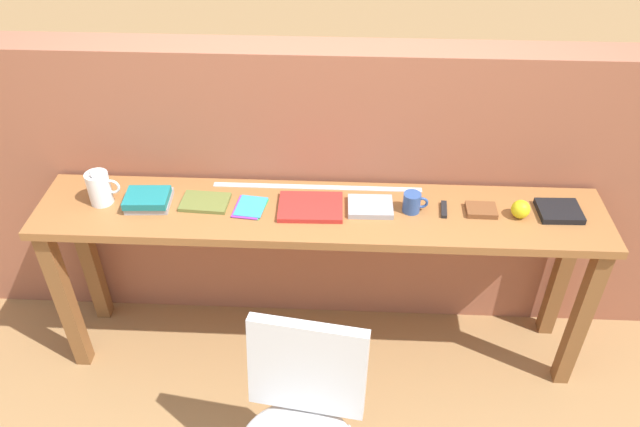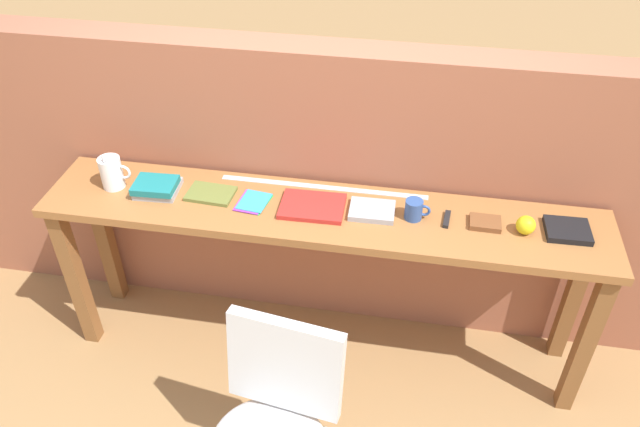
{
  "view_description": "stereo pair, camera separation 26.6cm",
  "coord_description": "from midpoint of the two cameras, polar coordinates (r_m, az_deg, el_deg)",
  "views": [
    {
      "loc": [
        0.1,
        -1.85,
        2.53
      ],
      "look_at": [
        0.0,
        0.25,
        0.9
      ],
      "focal_mm": 35.0,
      "sensor_mm": 36.0,
      "label": 1
    },
    {
      "loc": [
        0.36,
        -1.82,
        2.53
      ],
      "look_at": [
        0.0,
        0.25,
        0.9
      ],
      "focal_mm": 35.0,
      "sensor_mm": 36.0,
      "label": 2
    }
  ],
  "objects": [
    {
      "name": "ground_plane",
      "position": [
        3.14,
        -2.75,
        -16.07
      ],
      "size": [
        40.0,
        40.0,
        0.0
      ],
      "primitive_type": "plane",
      "color": "#9E7547"
    },
    {
      "name": "mug",
      "position": [
        2.69,
        5.67,
        0.9
      ],
      "size": [
        0.11,
        0.08,
        0.09
      ],
      "color": "#2D4C8C",
      "rests_on": "sideboard"
    },
    {
      "name": "pitcher_white",
      "position": [
        2.93,
        -22.01,
        2.1
      ],
      "size": [
        0.14,
        0.1,
        0.18
      ],
      "color": "white",
      "rests_on": "sideboard"
    },
    {
      "name": "book_open_centre",
      "position": [
        2.72,
        -3.67,
        0.49
      ],
      "size": [
        0.28,
        0.21,
        0.02
      ],
      "primitive_type": "cube",
      "rotation": [
        0.0,
        0.0,
        0.02
      ],
      "color": "red",
      "rests_on": "sideboard"
    },
    {
      "name": "magazine_cycling",
      "position": [
        2.82,
        -13.14,
        0.92
      ],
      "size": [
        0.22,
        0.16,
        0.02
      ],
      "primitive_type": "cube",
      "rotation": [
        0.0,
        0.0,
        -0.06
      ],
      "color": "olive",
      "rests_on": "sideboard"
    },
    {
      "name": "sideboard",
      "position": [
        2.8,
        -2.67,
        -2.06
      ],
      "size": [
        2.5,
        0.44,
        0.88
      ],
      "color": "#996033",
      "rests_on": "ground"
    },
    {
      "name": "multitool_folded",
      "position": [
        2.73,
        8.56,
        0.27
      ],
      "size": [
        0.03,
        0.11,
        0.02
      ],
      "primitive_type": "cube",
      "rotation": [
        0.0,
        0.0,
        -0.09
      ],
      "color": "black",
      "rests_on": "sideboard"
    },
    {
      "name": "sports_ball_small",
      "position": [
        2.75,
        15.28,
        0.28
      ],
      "size": [
        0.08,
        0.08,
        0.08
      ],
      "primitive_type": "sphere",
      "color": "yellow",
      "rests_on": "sideboard"
    },
    {
      "name": "book_stack_leftmost",
      "position": [
        2.87,
        -18.03,
        1.13
      ],
      "size": [
        0.2,
        0.18,
        0.06
      ],
      "color": "#9E9EA3",
      "rests_on": "sideboard"
    },
    {
      "name": "book_repair_rightmost",
      "position": [
        2.83,
        18.57,
        0.11
      ],
      "size": [
        0.19,
        0.16,
        0.03
      ],
      "primitive_type": "cube",
      "rotation": [
        0.0,
        0.0,
        0.03
      ],
      "color": "black",
      "rests_on": "sideboard"
    },
    {
      "name": "brick_wall_back",
      "position": [
        3.07,
        -2.14,
        2.06
      ],
      "size": [
        6.0,
        0.2,
        1.49
      ],
      "primitive_type": "cube",
      "color": "#9E5B42",
      "rests_on": "ground"
    },
    {
      "name": "leather_journal_brown",
      "position": [
        2.75,
        11.88,
        0.2
      ],
      "size": [
        0.13,
        0.1,
        0.02
      ],
      "primitive_type": "cube",
      "rotation": [
        0.0,
        0.0,
        -0.01
      ],
      "color": "brown",
      "rests_on": "sideboard"
    },
    {
      "name": "ruler_metal_back_edge",
      "position": [
        2.85,
        -2.93,
        2.32
      ],
      "size": [
        0.95,
        0.03,
        0.0
      ],
      "primitive_type": "cube",
      "color": "silver",
      "rests_on": "sideboard"
    },
    {
      "name": "pamphlet_pile_colourful",
      "position": [
        2.76,
        -9.17,
        0.48
      ],
      "size": [
        0.15,
        0.17,
        0.01
      ],
      "color": "green",
      "rests_on": "sideboard"
    },
    {
      "name": "book_grey_hardcover",
      "position": [
        2.71,
        1.84,
        0.52
      ],
      "size": [
        0.2,
        0.16,
        0.03
      ],
      "primitive_type": "cube",
      "rotation": [
        0.0,
        0.0,
        0.02
      ],
      "color": "#9E9EA3",
      "rests_on": "sideboard"
    },
    {
      "name": "chair_white_moulded",
      "position": [
        2.42,
        -5.11,
        -18.63
      ],
      "size": [
        0.5,
        0.51,
        0.89
      ],
      "color": "silver",
      "rests_on": "ground"
    }
  ]
}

